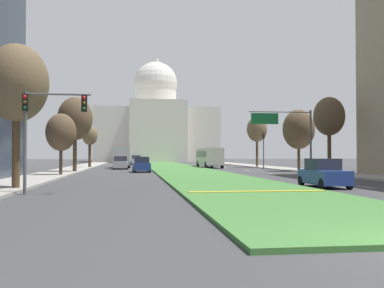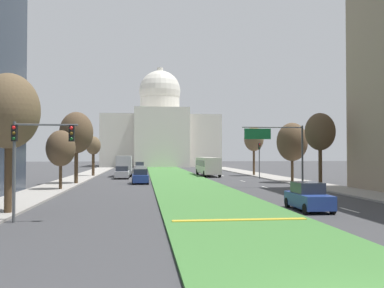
# 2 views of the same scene
# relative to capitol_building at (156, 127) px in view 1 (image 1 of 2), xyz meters

# --- Properties ---
(ground_plane) EXTENTS (260.00, 260.00, 0.00)m
(ground_plane) POSITION_rel_capitol_building_xyz_m (0.00, -56.64, -9.53)
(ground_plane) COLOR #3D3D3F
(grass_median) EXTENTS (7.72, 103.50, 0.14)m
(grass_median) POSITION_rel_capitol_building_xyz_m (0.00, -62.39, -9.46)
(grass_median) COLOR #427A38
(grass_median) RESTS_ON ground_plane
(median_curb_nose) EXTENTS (6.95, 0.50, 0.04)m
(median_curb_nose) POSITION_rel_capitol_building_xyz_m (0.00, -101.21, -9.37)
(median_curb_nose) COLOR gold
(median_curb_nose) RESTS_ON grass_median
(lane_dashes_right) EXTENTS (0.16, 44.74, 0.01)m
(lane_dashes_right) POSITION_rel_capitol_building_xyz_m (7.94, -77.69, -9.53)
(lane_dashes_right) COLOR silver
(lane_dashes_right) RESTS_ON ground_plane
(sidewalk_left) EXTENTS (4.00, 103.50, 0.15)m
(sidewalk_left) POSITION_rel_capitol_building_xyz_m (-14.03, -68.14, -9.46)
(sidewalk_left) COLOR #9E9991
(sidewalk_left) RESTS_ON ground_plane
(sidewalk_right) EXTENTS (4.00, 103.50, 0.15)m
(sidewalk_right) POSITION_rel_capitol_building_xyz_m (14.03, -68.14, -9.46)
(sidewalk_right) COLOR #9E9991
(sidewalk_right) RESTS_ON ground_plane
(capitol_building) EXTENTS (32.53, 27.12, 28.81)m
(capitol_building) POSITION_rel_capitol_building_xyz_m (0.00, 0.00, 0.00)
(capitol_building) COLOR silver
(capitol_building) RESTS_ON ground_plane
(traffic_light_near_left) EXTENTS (3.34, 0.35, 5.20)m
(traffic_light_near_left) POSITION_rel_capitol_building_xyz_m (-10.68, -99.75, -5.74)
(traffic_light_near_left) COLOR #515456
(traffic_light_near_left) RESTS_ON ground_plane
(traffic_light_far_right) EXTENTS (0.28, 0.35, 5.20)m
(traffic_light_far_right) POSITION_rel_capitol_building_xyz_m (11.53, -64.10, -6.22)
(traffic_light_far_right) COLOR #515456
(traffic_light_far_right) RESTS_ON ground_plane
(overhead_guide_sign) EXTENTS (6.55, 0.20, 6.50)m
(overhead_guide_sign) POSITION_rel_capitol_building_xyz_m (9.24, -79.84, -4.84)
(overhead_guide_sign) COLOR #515456
(overhead_guide_sign) RESTS_ON ground_plane
(street_tree_left_near) EXTENTS (3.51, 3.51, 8.21)m
(street_tree_left_near) POSITION_rel_capitol_building_xyz_m (-12.66, -96.96, -3.57)
(street_tree_left_near) COLOR #4C3823
(street_tree_left_near) RESTS_ON ground_plane
(street_tree_left_mid) EXTENTS (2.79, 2.79, 5.81)m
(street_tree_left_mid) POSITION_rel_capitol_building_xyz_m (-12.81, -80.58, -5.49)
(street_tree_left_mid) COLOR #4C3823
(street_tree_left_mid) RESTS_ON ground_plane
(street_tree_right_mid) EXTENTS (3.09, 3.09, 7.74)m
(street_tree_right_mid) POSITION_rel_capitol_building_xyz_m (13.18, -80.97, -3.79)
(street_tree_right_mid) COLOR #4C3823
(street_tree_right_mid) RESTS_ON ground_plane
(street_tree_left_far) EXTENTS (3.83, 3.83, 8.38)m
(street_tree_left_far) POSITION_rel_capitol_building_xyz_m (-12.58, -72.54, -3.59)
(street_tree_left_far) COLOR #4C3823
(street_tree_left_far) RESTS_ON ground_plane
(street_tree_right_far) EXTENTS (3.78, 3.78, 7.35)m
(street_tree_right_far) POSITION_rel_capitol_building_xyz_m (13.31, -72.45, -4.56)
(street_tree_right_far) COLOR #4C3823
(street_tree_right_far) RESTS_ON ground_plane
(street_tree_left_distant) EXTENTS (2.27, 2.27, 6.24)m
(street_tree_left_distant) POSITION_rel_capitol_building_xyz_m (-12.57, -55.89, -4.85)
(street_tree_left_distant) COLOR #4C3823
(street_tree_left_distant) RESTS_ON ground_plane
(street_tree_right_distant) EXTENTS (3.12, 3.12, 7.85)m
(street_tree_right_distant) POSITION_rel_capitol_building_xyz_m (12.75, -56.55, -3.69)
(street_tree_right_distant) COLOR #4C3823
(street_tree_right_distant) RESTS_ON ground_plane
(sedan_lead_stopped) EXTENTS (1.90, 4.25, 1.76)m
(sedan_lead_stopped) POSITION_rel_capitol_building_xyz_m (5.33, -97.08, -8.71)
(sedan_lead_stopped) COLOR navy
(sedan_lead_stopped) RESTS_ON ground_plane
(sedan_midblock) EXTENTS (2.04, 4.32, 1.75)m
(sedan_midblock) POSITION_rel_capitol_building_xyz_m (-5.24, -72.27, -8.71)
(sedan_midblock) COLOR navy
(sedan_midblock) RESTS_ON ground_plane
(sedan_distant) EXTENTS (2.00, 4.27, 1.77)m
(sedan_distant) POSITION_rel_capitol_building_xyz_m (-7.85, -61.97, -8.71)
(sedan_distant) COLOR #BCBCC1
(sedan_distant) RESTS_ON ground_plane
(sedan_far_horizon) EXTENTS (1.83, 4.36, 1.67)m
(sedan_far_horizon) POSITION_rel_capitol_building_xyz_m (7.57, -45.22, -8.75)
(sedan_far_horizon) COLOR #BCBCC1
(sedan_far_horizon) RESTS_ON ground_plane
(sedan_very_far) EXTENTS (2.14, 4.76, 1.86)m
(sedan_very_far) POSITION_rel_capitol_building_xyz_m (-5.61, -35.07, -8.67)
(sedan_very_far) COLOR #BCBCC1
(sedan_very_far) RESTS_ON ground_plane
(box_truck_delivery) EXTENTS (2.40, 6.40, 3.20)m
(box_truck_delivery) POSITION_rel_capitol_building_xyz_m (-7.81, -55.95, -7.86)
(box_truck_delivery) COLOR black
(box_truck_delivery) RESTS_ON ground_plane
(city_bus) EXTENTS (2.62, 11.00, 2.95)m
(city_bus) POSITION_rel_capitol_building_xyz_m (5.33, -56.09, -7.76)
(city_bus) COLOR beige
(city_bus) RESTS_ON ground_plane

